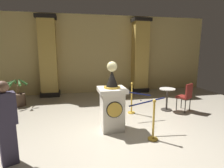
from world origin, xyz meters
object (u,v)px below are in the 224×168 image
at_px(stanchion_far, 132,102).
at_px(bystander_guest, 6,122).
at_px(pedestal_clock, 112,104).
at_px(cafe_chair_red, 186,95).
at_px(cafe_table, 167,97).
at_px(potted_palm_left, 18,96).
at_px(stanchion_near, 153,126).

height_order(stanchion_far, bystander_guest, bystander_guest).
bearing_deg(pedestal_clock, cafe_chair_red, 18.20).
xyz_separation_m(bystander_guest, cafe_table, (4.39, 2.22, -0.34)).
height_order(potted_palm_left, cafe_table, potted_palm_left).
relative_size(pedestal_clock, potted_palm_left, 1.67).
xyz_separation_m(stanchion_near, bystander_guest, (-3.01, -0.31, 0.49)).
bearing_deg(cafe_chair_red, potted_palm_left, 161.83).
relative_size(stanchion_far, cafe_chair_red, 1.09).
height_order(potted_palm_left, cafe_chair_red, potted_palm_left).
distance_m(stanchion_near, potted_palm_left, 5.22).
relative_size(potted_palm_left, cafe_table, 1.40).
relative_size(pedestal_clock, bystander_guest, 1.15).
bearing_deg(cafe_table, bystander_guest, -153.15).
distance_m(stanchion_far, cafe_chair_red, 1.90).
xyz_separation_m(pedestal_clock, stanchion_near, (0.82, -0.78, -0.37)).
distance_m(bystander_guest, cafe_table, 4.93).
bearing_deg(bystander_guest, stanchion_near, 5.93).
xyz_separation_m(pedestal_clock, stanchion_far, (0.90, 1.10, -0.35)).
bearing_deg(cafe_table, potted_palm_left, 162.08).
bearing_deg(cafe_chair_red, stanchion_near, -139.27).
distance_m(stanchion_far, cafe_table, 1.30).
distance_m(pedestal_clock, stanchion_far, 1.47).
relative_size(bystander_guest, cafe_table, 2.04).
distance_m(pedestal_clock, stanchion_near, 1.19).
bearing_deg(potted_palm_left, pedestal_clock, -43.33).
distance_m(pedestal_clock, cafe_chair_red, 2.94).
height_order(potted_palm_left, bystander_guest, bystander_guest).
bearing_deg(stanchion_far, potted_palm_left, 156.31).
bearing_deg(stanchion_near, cafe_table, 54.14).
bearing_deg(pedestal_clock, stanchion_far, 50.67).
bearing_deg(stanchion_near, pedestal_clock, 136.59).
bearing_deg(cafe_chair_red, bystander_guest, -158.05).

